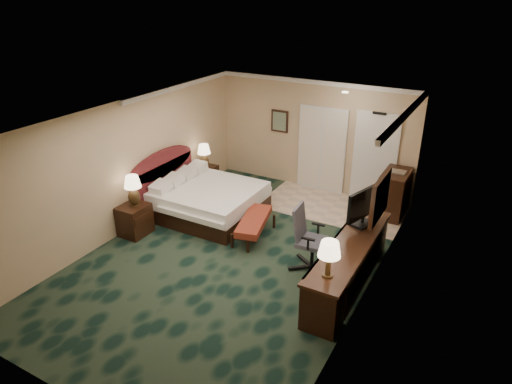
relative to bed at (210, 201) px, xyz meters
The scene contains 24 objects.
floor 1.85m from the bed, 41.72° to the right, with size 5.00×7.50×0.00m, color black.
ceiling 2.99m from the bed, 41.72° to the right, with size 5.00×7.50×0.00m, color white.
wall_back 3.05m from the bed, 61.80° to the left, with size 5.00×0.00×2.70m, color tan.
wall_front 5.25m from the bed, 74.67° to the right, with size 5.00×0.00×2.70m, color tan.
wall_left 1.95m from the bed, 133.22° to the right, with size 0.00×7.50×2.70m, color tan.
wall_right 4.17m from the bed, 17.44° to the right, with size 0.00×7.50×2.70m, color tan.
crown_molding 2.95m from the bed, 41.72° to the right, with size 5.00×7.50×0.10m, color silver, non-canonical shape.
tile_patch 2.84m from the bed, 36.74° to the left, with size 3.20×1.70×0.01m, color #B9A493.
headboard 1.16m from the bed, 168.85° to the right, with size 0.12×2.00×1.40m, color #4F1614, non-canonical shape.
entry_door 3.91m from the bed, 40.74° to the left, with size 1.02×0.06×2.18m, color silver.
closet_doors 3.06m from the bed, 57.18° to the left, with size 1.20×0.06×2.10m, color beige.
wall_art 2.84m from the bed, 79.56° to the left, with size 0.45×0.06×0.55m, color #4E7265.
wall_mirror 4.06m from the bed, ahead, with size 0.05×0.95×0.75m, color white.
bed is the anchor object (origin of this frame).
nightstand_near 1.69m from the bed, 120.76° to the right, with size 0.51×0.59×0.64m, color black.
nightstand_far 1.39m from the bed, 129.16° to the left, with size 0.49×0.56×0.61m, color black.
lamp_near 1.76m from the bed, 121.01° to the right, with size 0.34×0.34×0.64m, color #32220F, non-canonical shape.
lamp_far 1.45m from the bed, 129.08° to the left, with size 0.32×0.32×0.60m, color #32220F, non-canonical shape.
bed_bench 1.40m from the bed, 16.43° to the right, with size 0.45×1.31×0.44m, color maroon.
desk 3.69m from the bed, 16.60° to the right, with size 0.62×2.87×0.83m, color black.
tv 3.61m from the bed, ahead, with size 0.08×0.89×0.70m, color black.
desk_lamp 4.17m from the bed, 30.63° to the right, with size 0.33×0.33×0.59m, color #32220F, non-canonical shape.
desk_chair 2.94m from the bed, 17.05° to the right, with size 0.70×0.65×1.20m, color #4B4A58, non-canonical shape.
minibar 4.07m from the bed, 29.29° to the left, with size 0.53×0.96×1.02m, color black.
Camera 1 is at (3.94, -6.23, 4.72)m, focal length 32.00 mm.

